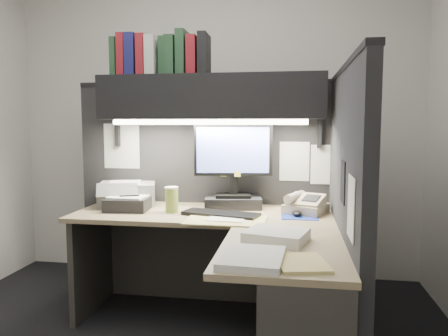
% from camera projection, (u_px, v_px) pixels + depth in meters
% --- Properties ---
extents(wall_back, '(3.50, 0.04, 2.70)m').
position_uv_depth(wall_back, '(214.00, 120.00, 3.80)').
color(wall_back, silver).
rests_on(wall_back, floor).
extents(partition_back, '(1.90, 0.06, 1.60)m').
position_uv_depth(partition_back, '(204.00, 193.00, 3.29)').
color(partition_back, black).
rests_on(partition_back, floor).
extents(partition_right, '(0.06, 1.50, 1.60)m').
position_uv_depth(partition_right, '(345.00, 218.00, 2.40)').
color(partition_right, black).
rests_on(partition_right, floor).
extents(desk, '(1.70, 1.53, 0.73)m').
position_uv_depth(desk, '(241.00, 287.00, 2.34)').
color(desk, '#967F5F').
rests_on(desk, floor).
extents(overhead_shelf, '(1.55, 0.34, 0.30)m').
position_uv_depth(overhead_shelf, '(212.00, 97.00, 3.02)').
color(overhead_shelf, black).
rests_on(overhead_shelf, partition_back).
extents(task_light_tube, '(1.32, 0.04, 0.04)m').
position_uv_depth(task_light_tube, '(208.00, 122.00, 2.90)').
color(task_light_tube, white).
rests_on(task_light_tube, overhead_shelf).
extents(monitor, '(0.54, 0.29, 0.59)m').
position_uv_depth(monitor, '(233.00, 175.00, 3.04)').
color(monitor, black).
rests_on(monitor, desk).
extents(keyboard, '(0.52, 0.28, 0.02)m').
position_uv_depth(keyboard, '(221.00, 214.00, 2.79)').
color(keyboard, black).
rests_on(keyboard, desk).
extents(mousepad, '(0.24, 0.22, 0.00)m').
position_uv_depth(mousepad, '(299.00, 217.00, 2.76)').
color(mousepad, '#1C309B').
rests_on(mousepad, desk).
extents(mouse, '(0.07, 0.10, 0.03)m').
position_uv_depth(mouse, '(297.00, 213.00, 2.77)').
color(mouse, black).
rests_on(mouse, mousepad).
extents(telephone, '(0.32, 0.33, 0.10)m').
position_uv_depth(telephone, '(306.00, 206.00, 2.88)').
color(telephone, '#B6A58C').
rests_on(telephone, desk).
extents(coffee_cup, '(0.09, 0.09, 0.16)m').
position_uv_depth(coffee_cup, '(172.00, 200.00, 2.90)').
color(coffee_cup, '#A1AE45').
rests_on(coffee_cup, desk).
extents(printer, '(0.48, 0.44, 0.16)m').
position_uv_depth(printer, '(128.00, 193.00, 3.20)').
color(printer, gray).
rests_on(printer, desk).
extents(notebook_stack, '(0.30, 0.25, 0.08)m').
position_uv_depth(notebook_stack, '(128.00, 204.00, 2.98)').
color(notebook_stack, black).
rests_on(notebook_stack, desk).
extents(open_folder, '(0.48, 0.32, 0.01)m').
position_uv_depth(open_folder, '(226.00, 220.00, 2.65)').
color(open_folder, '#CDC073').
rests_on(open_folder, desk).
extents(paper_stack_a, '(0.35, 0.32, 0.06)m').
position_uv_depth(paper_stack_a, '(276.00, 236.00, 2.19)').
color(paper_stack_a, white).
rests_on(paper_stack_a, desk).
extents(paper_stack_b, '(0.28, 0.34, 0.03)m').
position_uv_depth(paper_stack_b, '(252.00, 258.00, 1.86)').
color(paper_stack_b, white).
rests_on(paper_stack_b, desk).
extents(manila_stack, '(0.25, 0.29, 0.01)m').
position_uv_depth(manila_stack, '(302.00, 263.00, 1.82)').
color(manila_stack, '#CDC073').
rests_on(manila_stack, desk).
extents(binder_row, '(0.68, 0.25, 0.30)m').
position_uv_depth(binder_row, '(160.00, 56.00, 3.05)').
color(binder_row, '#214228').
rests_on(binder_row, overhead_shelf).
extents(pinned_papers, '(1.76, 1.31, 0.51)m').
position_uv_depth(pinned_papers, '(251.00, 165.00, 2.84)').
color(pinned_papers, white).
rests_on(pinned_papers, partition_back).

